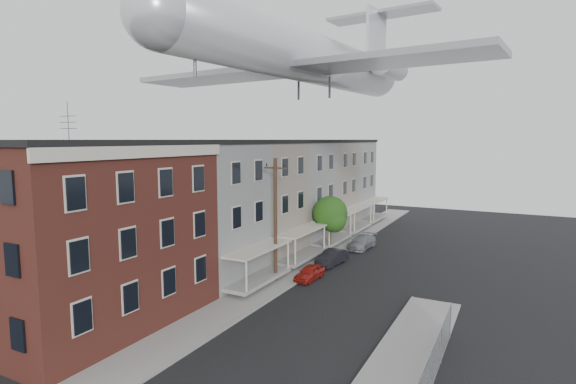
{
  "coord_description": "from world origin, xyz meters",
  "views": [
    {
      "loc": [
        9.74,
        -9.79,
        10.31
      ],
      "look_at": [
        0.25,
        8.62,
        7.88
      ],
      "focal_mm": 28.0,
      "sensor_mm": 36.0,
      "label": 1
    }
  ],
  "objects_px": {
    "street_tree": "(331,215)",
    "car_near": "(309,273)",
    "car_far": "(362,242)",
    "utility_pole": "(275,219)",
    "car_mid": "(332,257)",
    "airplane": "(311,58)"
  },
  "relations": [
    {
      "from": "utility_pole",
      "to": "car_mid",
      "type": "height_order",
      "value": "utility_pole"
    },
    {
      "from": "car_mid",
      "to": "car_far",
      "type": "height_order",
      "value": "car_mid"
    },
    {
      "from": "car_far",
      "to": "airplane",
      "type": "distance_m",
      "value": 18.41
    },
    {
      "from": "utility_pole",
      "to": "car_mid",
      "type": "bearing_deg",
      "value": 71.73
    },
    {
      "from": "utility_pole",
      "to": "car_far",
      "type": "xyz_separation_m",
      "value": [
        2.45,
        12.55,
        -4.06
      ]
    },
    {
      "from": "utility_pole",
      "to": "car_far",
      "type": "bearing_deg",
      "value": 78.97
    },
    {
      "from": "utility_pole",
      "to": "street_tree",
      "type": "height_order",
      "value": "utility_pole"
    },
    {
      "from": "car_far",
      "to": "utility_pole",
      "type": "bearing_deg",
      "value": -96.76
    },
    {
      "from": "street_tree",
      "to": "car_far",
      "type": "relative_size",
      "value": 1.23
    },
    {
      "from": "car_mid",
      "to": "airplane",
      "type": "bearing_deg",
      "value": -93.82
    },
    {
      "from": "car_near",
      "to": "car_mid",
      "type": "xyz_separation_m",
      "value": [
        0.0,
        4.5,
        0.08
      ]
    },
    {
      "from": "street_tree",
      "to": "car_mid",
      "type": "xyz_separation_m",
      "value": [
        1.67,
        -3.87,
        -2.83
      ]
    },
    {
      "from": "car_mid",
      "to": "car_near",
      "type": "bearing_deg",
      "value": -83.55
    },
    {
      "from": "utility_pole",
      "to": "car_near",
      "type": "bearing_deg",
      "value": 37.92
    },
    {
      "from": "car_near",
      "to": "street_tree",
      "type": "bearing_deg",
      "value": 104.29
    },
    {
      "from": "utility_pole",
      "to": "car_far",
      "type": "height_order",
      "value": "utility_pole"
    },
    {
      "from": "utility_pole",
      "to": "airplane",
      "type": "distance_m",
      "value": 12.01
    },
    {
      "from": "car_near",
      "to": "car_far",
      "type": "relative_size",
      "value": 0.75
    },
    {
      "from": "utility_pole",
      "to": "car_far",
      "type": "relative_size",
      "value": 2.13
    },
    {
      "from": "car_mid",
      "to": "airplane",
      "type": "height_order",
      "value": "airplane"
    },
    {
      "from": "street_tree",
      "to": "car_mid",
      "type": "height_order",
      "value": "street_tree"
    },
    {
      "from": "street_tree",
      "to": "car_near",
      "type": "bearing_deg",
      "value": -78.69
    }
  ]
}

